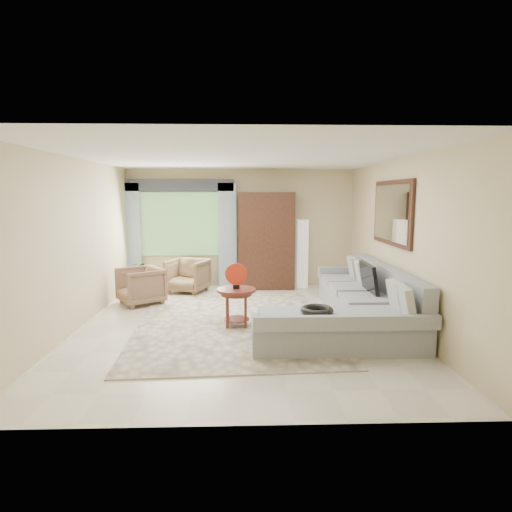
{
  "coord_description": "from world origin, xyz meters",
  "views": [
    {
      "loc": [
        0.02,
        -6.56,
        2.04
      ],
      "look_at": [
        0.25,
        0.35,
        1.05
      ],
      "focal_mm": 30.0,
      "sensor_mm": 36.0,
      "label": 1
    }
  ],
  "objects_px": {
    "coffee_table": "(236,307)",
    "armchair_right": "(188,276)",
    "sectional_sofa": "(356,309)",
    "armchair_left": "(140,286)",
    "armoire": "(266,241)",
    "floor_lamp": "(302,254)",
    "tv_screen": "(369,278)",
    "potted_plant": "(136,275)"
  },
  "relations": [
    {
      "from": "armoire",
      "to": "armchair_left",
      "type": "bearing_deg",
      "value": -151.14
    },
    {
      "from": "armchair_right",
      "to": "armoire",
      "type": "distance_m",
      "value": 1.86
    },
    {
      "from": "sectional_sofa",
      "to": "potted_plant",
      "type": "xyz_separation_m",
      "value": [
        -4.08,
        2.87,
        0.01
      ]
    },
    {
      "from": "sectional_sofa",
      "to": "floor_lamp",
      "type": "bearing_deg",
      "value": 98.33
    },
    {
      "from": "tv_screen",
      "to": "armchair_right",
      "type": "bearing_deg",
      "value": 144.7
    },
    {
      "from": "armchair_right",
      "to": "armchair_left",
      "type": "bearing_deg",
      "value": -107.96
    },
    {
      "from": "tv_screen",
      "to": "floor_lamp",
      "type": "bearing_deg",
      "value": 104.61
    },
    {
      "from": "armchair_left",
      "to": "armoire",
      "type": "distance_m",
      "value": 2.88
    },
    {
      "from": "tv_screen",
      "to": "coffee_table",
      "type": "distance_m",
      "value": 2.17
    },
    {
      "from": "tv_screen",
      "to": "armoire",
      "type": "distance_m",
      "value": 3.04
    },
    {
      "from": "sectional_sofa",
      "to": "potted_plant",
      "type": "relative_size",
      "value": 5.8
    },
    {
      "from": "sectional_sofa",
      "to": "armchair_right",
      "type": "relative_size",
      "value": 4.48
    },
    {
      "from": "armoire",
      "to": "sectional_sofa",
      "type": "bearing_deg",
      "value": -66.94
    },
    {
      "from": "tv_screen",
      "to": "coffee_table",
      "type": "bearing_deg",
      "value": -174.85
    },
    {
      "from": "potted_plant",
      "to": "tv_screen",
      "type": "bearing_deg",
      "value": -30.86
    },
    {
      "from": "armchair_left",
      "to": "armoire",
      "type": "relative_size",
      "value": 0.36
    },
    {
      "from": "armchair_left",
      "to": "floor_lamp",
      "type": "distance_m",
      "value": 3.56
    },
    {
      "from": "coffee_table",
      "to": "armoire",
      "type": "height_order",
      "value": "armoire"
    },
    {
      "from": "coffee_table",
      "to": "armchair_right",
      "type": "height_order",
      "value": "armchair_right"
    },
    {
      "from": "tv_screen",
      "to": "coffee_table",
      "type": "xyz_separation_m",
      "value": [
        -2.12,
        -0.19,
        -0.4
      ]
    },
    {
      "from": "armchair_left",
      "to": "potted_plant",
      "type": "height_order",
      "value": "armchair_left"
    },
    {
      "from": "sectional_sofa",
      "to": "tv_screen",
      "type": "relative_size",
      "value": 4.68
    },
    {
      "from": "potted_plant",
      "to": "armoire",
      "type": "relative_size",
      "value": 0.28
    },
    {
      "from": "armchair_right",
      "to": "potted_plant",
      "type": "relative_size",
      "value": 1.3
    },
    {
      "from": "sectional_sofa",
      "to": "armchair_left",
      "type": "relative_size",
      "value": 4.55
    },
    {
      "from": "armchair_left",
      "to": "potted_plant",
      "type": "bearing_deg",
      "value": 163.71
    },
    {
      "from": "armchair_right",
      "to": "potted_plant",
      "type": "xyz_separation_m",
      "value": [
        -1.17,
        0.35,
        -0.05
      ]
    },
    {
      "from": "coffee_table",
      "to": "potted_plant",
      "type": "height_order",
      "value": "coffee_table"
    },
    {
      "from": "armchair_right",
      "to": "armoire",
      "type": "relative_size",
      "value": 0.37
    },
    {
      "from": "coffee_table",
      "to": "armchair_left",
      "type": "bearing_deg",
      "value": 141.11
    },
    {
      "from": "sectional_sofa",
      "to": "floor_lamp",
      "type": "distance_m",
      "value": 3.03
    },
    {
      "from": "sectional_sofa",
      "to": "floor_lamp",
      "type": "xyz_separation_m",
      "value": [
        -0.43,
        2.96,
        0.47
      ]
    },
    {
      "from": "potted_plant",
      "to": "floor_lamp",
      "type": "bearing_deg",
      "value": 1.33
    },
    {
      "from": "armchair_right",
      "to": "sectional_sofa",
      "type": "bearing_deg",
      "value": -20.7
    },
    {
      "from": "tv_screen",
      "to": "coffee_table",
      "type": "height_order",
      "value": "tv_screen"
    },
    {
      "from": "armchair_right",
      "to": "potted_plant",
      "type": "distance_m",
      "value": 1.22
    },
    {
      "from": "tv_screen",
      "to": "armoire",
      "type": "height_order",
      "value": "armoire"
    },
    {
      "from": "armchair_left",
      "to": "armchair_right",
      "type": "relative_size",
      "value": 0.98
    },
    {
      "from": "tv_screen",
      "to": "potted_plant",
      "type": "xyz_separation_m",
      "value": [
        -4.35,
        2.6,
        -0.42
      ]
    },
    {
      "from": "sectional_sofa",
      "to": "potted_plant",
      "type": "height_order",
      "value": "sectional_sofa"
    },
    {
      "from": "sectional_sofa",
      "to": "tv_screen",
      "type": "xyz_separation_m",
      "value": [
        0.27,
        0.27,
        0.44
      ]
    },
    {
      "from": "coffee_table",
      "to": "armchair_right",
      "type": "relative_size",
      "value": 0.78
    }
  ]
}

